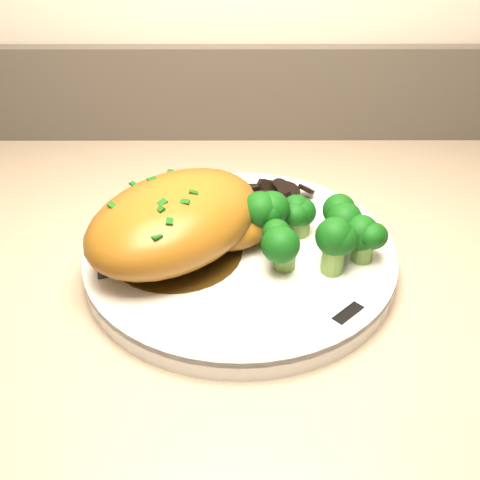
{
  "coord_description": "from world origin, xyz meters",
  "views": [
    {
      "loc": [
        0.41,
        1.26,
        1.29
      ],
      "look_at": [
        0.41,
        1.71,
        0.97
      ],
      "focal_mm": 45.0,
      "sensor_mm": 36.0,
      "label": 1
    }
  ],
  "objects": [
    {
      "name": "plate",
      "position": [
        0.41,
        1.71,
        0.95
      ],
      "size": [
        0.37,
        0.37,
        0.02
      ],
      "primitive_type": "cylinder",
      "rotation": [
        0.0,
        0.0,
        0.38
      ],
      "color": "white",
      "rests_on": "counter"
    },
    {
      "name": "rim_accent_0",
      "position": [
        0.44,
        1.83,
        0.96
      ],
      "size": [
        0.03,
        0.02,
        0.0
      ],
      "primitive_type": "cube",
      "rotation": [
        0.0,
        0.0,
        2.86
      ],
      "color": "black",
      "rests_on": "plate"
    },
    {
      "name": "rim_accent_1",
      "position": [
        0.29,
        1.68,
        0.96
      ],
      "size": [
        0.02,
        0.03,
        0.0
      ],
      "primitive_type": "cube",
      "rotation": [
        0.0,
        0.0,
        4.96
      ],
      "color": "black",
      "rests_on": "plate"
    },
    {
      "name": "rim_accent_2",
      "position": [
        0.5,
        1.62,
        0.96
      ],
      "size": [
        0.03,
        0.03,
        0.0
      ],
      "primitive_type": "cube",
      "rotation": [
        0.0,
        0.0,
        7.05
      ],
      "color": "black",
      "rests_on": "plate"
    },
    {
      "name": "gravy_pool",
      "position": [
        0.35,
        1.7,
        0.96
      ],
      "size": [
        0.12,
        0.12,
        0.0
      ],
      "primitive_type": "cylinder",
      "color": "#342209",
      "rests_on": "plate"
    },
    {
      "name": "chicken_breast",
      "position": [
        0.36,
        1.71,
        0.99
      ],
      "size": [
        0.21,
        0.21,
        0.07
      ],
      "rotation": [
        0.0,
        0.0,
        0.81
      ],
      "color": "#965D1A",
      "rests_on": "plate"
    },
    {
      "name": "mushroom_pile",
      "position": [
        0.43,
        1.79,
        0.96
      ],
      "size": [
        0.1,
        0.08,
        0.03
      ],
      "color": "black",
      "rests_on": "plate"
    },
    {
      "name": "broccoli_florets",
      "position": [
        0.48,
        1.7,
        0.98
      ],
      "size": [
        0.12,
        0.09,
        0.05
      ],
      "rotation": [
        0.0,
        0.0,
        -0.05
      ],
      "color": "olive",
      "rests_on": "plate"
    }
  ]
}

